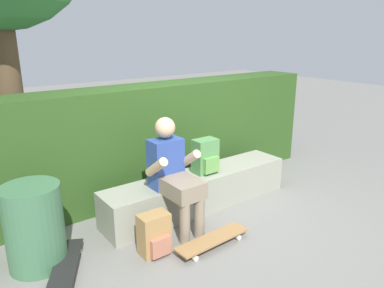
% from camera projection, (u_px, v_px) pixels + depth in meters
% --- Properties ---
extents(ground_plane, '(24.00, 24.00, 0.00)m').
position_uv_depth(ground_plane, '(220.00, 219.00, 4.11)').
color(ground_plane, slate).
extents(bench_main, '(2.38, 0.47, 0.42)m').
position_uv_depth(bench_main, '(199.00, 190.00, 4.34)').
color(bench_main, gray).
rests_on(bench_main, ground).
extents(person_skater, '(0.49, 0.62, 1.17)m').
position_uv_depth(person_skater, '(173.00, 172.00, 3.77)').
color(person_skater, '#2D4793').
rests_on(person_skater, ground).
extents(skateboard_near_person, '(0.81, 0.23, 0.09)m').
position_uv_depth(skateboard_near_person, '(213.00, 240.00, 3.56)').
color(skateboard_near_person, olive).
rests_on(skateboard_near_person, ground).
extents(skateboard_beside_bench, '(0.55, 0.80, 0.09)m').
position_uv_depth(skateboard_beside_bench, '(66.00, 266.00, 3.16)').
color(skateboard_beside_bench, black).
rests_on(skateboard_beside_bench, ground).
extents(backpack_on_bench, '(0.28, 0.23, 0.40)m').
position_uv_depth(backpack_on_bench, '(206.00, 157.00, 4.26)').
color(backpack_on_bench, '#51894C').
rests_on(backpack_on_bench, bench_main).
extents(backpack_on_ground, '(0.28, 0.23, 0.40)m').
position_uv_depth(backpack_on_ground, '(155.00, 235.00, 3.42)').
color(backpack_on_ground, '#A37A47').
rests_on(backpack_on_ground, ground).
extents(hedge_row, '(5.44, 0.54, 1.38)m').
position_uv_depth(hedge_row, '(134.00, 143.00, 4.53)').
color(hedge_row, '#29491A').
rests_on(hedge_row, ground).
extents(trash_bin, '(0.50, 0.50, 0.76)m').
position_uv_depth(trash_bin, '(34.00, 227.00, 3.19)').
color(trash_bin, '#3D6B47').
rests_on(trash_bin, ground).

